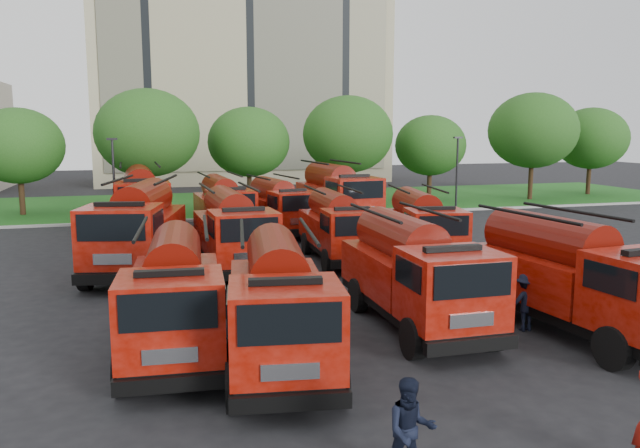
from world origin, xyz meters
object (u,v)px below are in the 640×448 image
at_px(fire_truck_3, 574,277).
at_px(firefighter_4, 127,340).
at_px(fire_truck_0, 174,296).
at_px(fire_truck_5, 233,231).
at_px(fire_truck_4, 138,228).
at_px(fire_truck_8, 141,200).
at_px(fire_truck_11, 337,195).
at_px(firefighter_2, 630,335).
at_px(fire_truck_7, 422,227).
at_px(fire_truck_1, 279,304).
at_px(fire_truck_6, 338,227).
at_px(fire_truck_2, 414,273).
at_px(firefighter_5, 532,273).
at_px(fire_truck_10, 279,206).
at_px(firefighter_3, 524,330).
at_px(fire_truck_9, 223,206).

xyz_separation_m(fire_truck_3, firefighter_4, (-11.98, 2.63, -1.60)).
bearing_deg(fire_truck_0, fire_truck_5, 77.78).
height_order(fire_truck_4, fire_truck_8, fire_truck_8).
distance_m(fire_truck_11, firefighter_2, 21.44).
height_order(fire_truck_7, fire_truck_8, fire_truck_8).
xyz_separation_m(fire_truck_5, firefighter_4, (-3.95, -7.81, -1.59)).
distance_m(fire_truck_1, firefighter_2, 9.91).
bearing_deg(fire_truck_1, fire_truck_3, 9.43).
bearing_deg(fire_truck_6, fire_truck_7, -14.52).
bearing_deg(fire_truck_2, fire_truck_1, -155.53).
xyz_separation_m(fire_truck_4, firefighter_2, (13.12, -11.66, -1.76)).
bearing_deg(fire_truck_5, firefighter_5, -20.83).
height_order(fire_truck_8, fire_truck_11, fire_truck_8).
xyz_separation_m(fire_truck_10, firefighter_5, (7.73, -11.92, -1.48)).
xyz_separation_m(fire_truck_7, firefighter_2, (1.41, -10.61, -1.49)).
bearing_deg(fire_truck_3, fire_truck_6, 101.35).
bearing_deg(fire_truck_5, firefighter_2, -51.95).
bearing_deg(fire_truck_2, firefighter_4, 174.17).
xyz_separation_m(fire_truck_6, fire_truck_8, (-8.18, 9.71, 0.32)).
height_order(fire_truck_3, fire_truck_5, fire_truck_3).
height_order(fire_truck_6, firefighter_4, fire_truck_6).
bearing_deg(fire_truck_1, firefighter_4, 150.12).
bearing_deg(fire_truck_6, fire_truck_3, -70.37).
relative_size(fire_truck_5, fire_truck_11, 0.88).
distance_m(fire_truck_4, fire_truck_10, 10.49).
height_order(fire_truck_3, fire_truck_11, fire_truck_11).
bearing_deg(firefighter_4, fire_truck_3, -171.72).
distance_m(fire_truck_10, firefighter_3, 18.43).
height_order(fire_truck_3, fire_truck_4, fire_truck_4).
height_order(fire_truck_7, fire_truck_9, fire_truck_9).
bearing_deg(fire_truck_2, fire_truck_6, 86.81).
relative_size(fire_truck_0, fire_truck_11, 0.84).
relative_size(fire_truck_2, fire_truck_10, 1.02).
height_order(fire_truck_6, firefighter_5, fire_truck_6).
height_order(fire_truck_4, fire_truck_5, fire_truck_4).
distance_m(fire_truck_7, fire_truck_10, 9.71).
relative_size(firefighter_3, firefighter_5, 1.11).
height_order(fire_truck_5, fire_truck_8, fire_truck_8).
xyz_separation_m(fire_truck_5, fire_truck_9, (0.63, 8.61, -0.04)).
bearing_deg(firefighter_3, firefighter_5, -121.93).
bearing_deg(fire_truck_4, fire_truck_2, -37.94).
height_order(fire_truck_2, fire_truck_6, fire_truck_2).
relative_size(fire_truck_7, firefighter_5, 4.55).
bearing_deg(fire_truck_4, fire_truck_6, 12.06).
bearing_deg(firefighter_5, fire_truck_8, -38.16).
height_order(fire_truck_5, fire_truck_10, fire_truck_5).
relative_size(fire_truck_9, firefighter_4, 3.61).
xyz_separation_m(fire_truck_6, firefighter_4, (-8.53, -8.36, -1.47)).
xyz_separation_m(fire_truck_1, fire_truck_6, (4.93, 11.17, -0.05)).
bearing_deg(fire_truck_2, fire_truck_10, 91.83).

